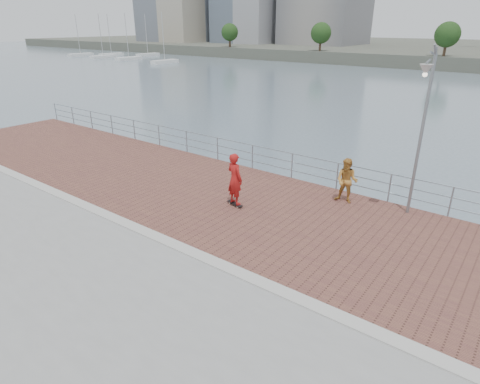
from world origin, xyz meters
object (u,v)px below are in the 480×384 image
Objects in this scene: street_lamp at (423,106)px; bystander at (347,181)px; skateboarder at (235,179)px; guardrail at (314,168)px.

street_lamp is 3.61m from bystander.
skateboarder is 1.13× the size of bystander.
guardrail is at bearing 146.38° from bystander.
guardrail is 3.90m from skateboarder.
street_lamp is at bearing -137.74° from skateboarder.
skateboarder is at bearing -151.58° from street_lamp.
bystander is (3.05, 2.69, -0.19)m from skateboarder.
bystander is at bearing -177.22° from street_lamp.
street_lamp is 3.20× the size of bystander.
street_lamp is 2.83× the size of skateboarder.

